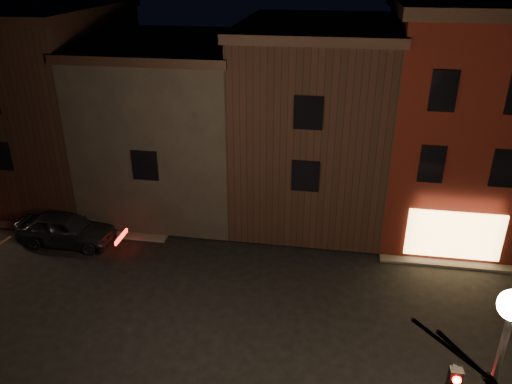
% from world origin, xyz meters
% --- Properties ---
extents(ground, '(120.00, 120.00, 0.00)m').
position_xyz_m(ground, '(0.00, 0.00, 0.00)').
color(ground, black).
rests_on(ground, ground).
extents(sidewalk_far_left, '(30.00, 30.00, 0.12)m').
position_xyz_m(sidewalk_far_left, '(-20.00, 20.00, 0.06)').
color(sidewalk_far_left, '#2D2B28').
rests_on(sidewalk_far_left, ground).
extents(corner_building, '(6.50, 8.50, 10.50)m').
position_xyz_m(corner_building, '(8.00, 9.47, 5.40)').
color(corner_building, '#48120C').
rests_on(corner_building, ground).
extents(row_building_a, '(7.30, 10.30, 9.40)m').
position_xyz_m(row_building_a, '(1.50, 10.50, 4.83)').
color(row_building_a, black).
rests_on(row_building_a, ground).
extents(row_building_b, '(7.80, 10.30, 8.40)m').
position_xyz_m(row_building_b, '(-5.75, 10.50, 4.33)').
color(row_building_b, black).
rests_on(row_building_b, ground).
extents(row_building_c, '(7.30, 10.30, 9.90)m').
position_xyz_m(row_building_c, '(-13.00, 10.50, 5.08)').
color(row_building_c, black).
rests_on(row_building_c, ground).
extents(street_lamp_near, '(0.60, 0.60, 6.48)m').
position_xyz_m(street_lamp_near, '(6.20, -6.00, 5.18)').
color(street_lamp_near, black).
rests_on(street_lamp_near, sidewalk_near_right).
extents(parked_car_a, '(4.55, 1.87, 1.54)m').
position_xyz_m(parked_car_a, '(-9.45, 4.25, 0.77)').
color(parked_car_a, black).
rests_on(parked_car_a, ground).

